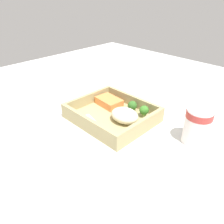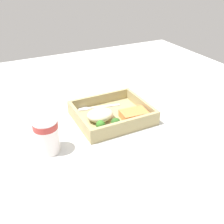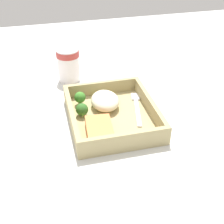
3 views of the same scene
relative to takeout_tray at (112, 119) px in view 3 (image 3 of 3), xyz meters
The scene contains 10 objects.
ground_plane 1.60cm from the takeout_tray, ahead, with size 160.00×160.00×2.00cm, color silver.
takeout_tray is the anchor object (origin of this frame).
tray_rim 2.51cm from the takeout_tray, ahead, with size 25.41×21.80×3.81cm.
salmon_fillet 7.95cm from the takeout_tray, 143.18° to the left, with size 9.09×6.08×2.61cm, color #F18545.
mashed_potatoes 5.59cm from the takeout_tray, ahead, with size 9.27×7.48×4.04cm, color beige.
broccoli_floret_1 10.74cm from the takeout_tray, 42.90° to the left, with size 3.06×3.06×3.93cm.
broccoli_floret_2 8.13cm from the takeout_tray, 72.44° to the left, with size 3.22×3.22×3.57cm.
fork 8.08cm from the takeout_tray, 70.78° to the right, with size 15.77×5.15×0.44cm.
paper_cup 26.58cm from the takeout_tray, 17.40° to the left, with size 7.08×7.08×10.34cm.
receipt_slip 26.70cm from the takeout_tray, 69.49° to the right, with size 9.07×13.05×0.24cm, color white.
Camera 3 is at (-63.70, 15.74, 48.17)cm, focal length 50.00 mm.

